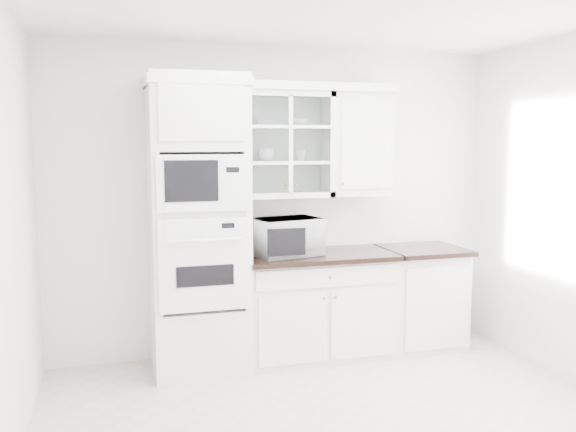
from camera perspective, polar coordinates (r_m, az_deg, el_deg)
name	(u,v)px	position (r m, az deg, el deg)	size (l,w,h in m)	color
room_shell	(328,156)	(4.15, 3.73, 5.63)	(4.00, 3.50, 2.70)	white
oven_column	(198,226)	(4.98, -8.39, -0.91)	(0.76, 0.68, 2.40)	silver
base_cabinet_run	(317,304)	(5.39, 2.73, -8.24)	(1.32, 0.67, 0.92)	silver
extra_base_cabinet	(420,296)	(5.78, 12.23, -7.34)	(0.72, 0.67, 0.92)	silver
upper_cabinet_glass	(285,145)	(5.26, -0.26, 6.69)	(0.80, 0.33, 0.90)	silver
upper_cabinet_solid	(358,145)	(5.48, 6.59, 6.66)	(0.55, 0.33, 0.90)	silver
crown_molding	(274,87)	(5.23, -1.32, 12.01)	(2.14, 0.38, 0.07)	white
countertop_microwave	(286,236)	(5.15, -0.20, -1.93)	(0.55, 0.45, 0.32)	white
bowl_a	(261,123)	(5.19, -2.53, 8.73)	(0.21, 0.21, 0.05)	white
bowl_b	(299,123)	(5.30, 1.02, 8.74)	(0.19, 0.19, 0.06)	white
cup_a	(267,155)	(5.23, -2.01, 5.75)	(0.14, 0.14, 0.11)	white
cup_b	(300,156)	(5.29, 1.17, 5.68)	(0.10, 0.10, 0.09)	white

